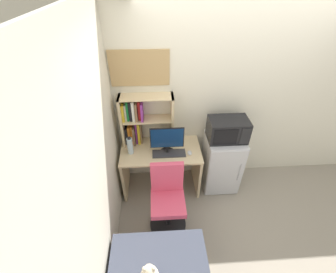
{
  "coord_description": "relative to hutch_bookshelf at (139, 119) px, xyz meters",
  "views": [
    {
      "loc": [
        -1.04,
        -2.66,
        2.79
      ],
      "look_at": [
        -0.9,
        -0.33,
        1.0
      ],
      "focal_mm": 24.15,
      "sensor_mm": 36.0,
      "label": 1
    }
  ],
  "objects": [
    {
      "name": "water_bottle",
      "position": [
        -0.13,
        -0.23,
        -0.26
      ],
      "size": [
        0.08,
        0.08,
        0.26
      ],
      "color": "silver",
      "rests_on": "desk"
    },
    {
      "name": "wall_left",
      "position": [
        -0.35,
        -1.5,
        0.17
      ],
      "size": [
        0.04,
        4.4,
        2.6
      ],
      "primitive_type": "cube",
      "color": "silver",
      "rests_on": "ground_plane"
    },
    {
      "name": "mini_fridge",
      "position": [
        1.17,
        -0.19,
        -0.68
      ],
      "size": [
        0.51,
        0.51,
        0.89
      ],
      "color": "silver",
      "rests_on": "ground_plane"
    },
    {
      "name": "microwave",
      "position": [
        1.17,
        -0.18,
        -0.09
      ],
      "size": [
        0.51,
        0.33,
        0.3
      ],
      "color": "black",
      "rests_on": "mini_fridge"
    },
    {
      "name": "computer_mouse",
      "position": [
        0.66,
        -0.3,
        -0.37
      ],
      "size": [
        0.06,
        0.09,
        0.03
      ],
      "primitive_type": "ellipsoid",
      "color": "silver",
      "rests_on": "desk"
    },
    {
      "name": "monitor",
      "position": [
        0.36,
        -0.26,
        -0.16
      ],
      "size": [
        0.44,
        0.2,
        0.41
      ],
      "color": "black",
      "rests_on": "desk"
    },
    {
      "name": "hutch_bookshelf",
      "position": [
        0.0,
        0.0,
        0.0
      ],
      "size": [
        0.7,
        0.23,
        0.73
      ],
      "color": "beige",
      "rests_on": "desk"
    },
    {
      "name": "wall_corkboard",
      "position": [
        0.05,
        0.09,
        0.67
      ],
      "size": [
        0.72,
        0.02,
        0.44
      ],
      "primitive_type": "cube",
      "color": "tan"
    },
    {
      "name": "desk",
      "position": [
        0.27,
        -0.2,
        -0.62
      ],
      "size": [
        1.1,
        0.6,
        0.75
      ],
      "color": "beige",
      "rests_on": "ground_plane"
    },
    {
      "name": "keyboard",
      "position": [
        0.38,
        -0.29,
        -0.37
      ],
      "size": [
        0.44,
        0.15,
        0.02
      ],
      "primitive_type": "cube",
      "color": "#333338",
      "rests_on": "desk"
    },
    {
      "name": "desk_chair",
      "position": [
        0.33,
        -0.82,
        -0.7
      ],
      "size": [
        0.48,
        0.48,
        0.96
      ],
      "color": "black",
      "rests_on": "ground_plane"
    },
    {
      "name": "wall_back",
      "position": [
        1.67,
        0.12,
        0.17
      ],
      "size": [
        6.4,
        0.04,
        2.6
      ],
      "primitive_type": "cube",
      "color": "silver",
      "rests_on": "ground_plane"
    }
  ]
}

